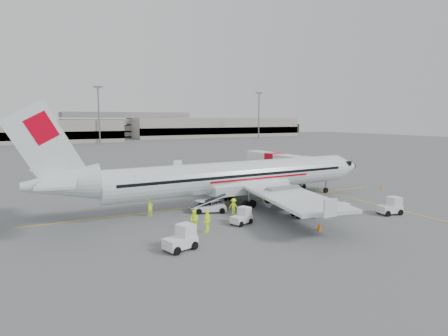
% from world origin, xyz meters
% --- Properties ---
extents(ground, '(360.00, 360.00, 0.00)m').
position_xyz_m(ground, '(0.00, 0.00, 0.00)').
color(ground, '#56595B').
extents(stripe_lead, '(44.00, 0.20, 0.01)m').
position_xyz_m(stripe_lead, '(0.00, 0.00, 0.01)').
color(stripe_lead, yellow).
rests_on(stripe_lead, ground).
extents(stripe_cross, '(0.20, 20.00, 0.01)m').
position_xyz_m(stripe_cross, '(14.00, -8.00, 0.01)').
color(stripe_cross, yellow).
rests_on(stripe_cross, ground).
extents(terminal_east, '(90.00, 26.00, 10.00)m').
position_xyz_m(terminal_east, '(70.00, 145.00, 5.00)').
color(terminal_east, gray).
rests_on(terminal_east, ground).
extents(parking_garage, '(62.00, 24.00, 14.00)m').
position_xyz_m(parking_garage, '(25.00, 160.00, 7.00)').
color(parking_garage, slate).
rests_on(parking_garage, ground).
extents(treeline, '(300.00, 3.00, 6.00)m').
position_xyz_m(treeline, '(0.00, 175.00, 3.00)').
color(treeline, black).
rests_on(treeline, ground).
extents(mast_center, '(3.20, 1.20, 22.00)m').
position_xyz_m(mast_center, '(5.00, 118.00, 11.00)').
color(mast_center, slate).
rests_on(mast_center, ground).
extents(mast_east, '(3.20, 1.20, 22.00)m').
position_xyz_m(mast_east, '(80.00, 118.00, 11.00)').
color(mast_east, slate).
rests_on(mast_east, ground).
extents(aircraft, '(40.50, 32.12, 10.96)m').
position_xyz_m(aircraft, '(0.20, -0.96, 5.48)').
color(aircraft, white).
rests_on(aircraft, ground).
extents(jet_bridge, '(3.35, 16.96, 4.44)m').
position_xyz_m(jet_bridge, '(12.57, 9.31, 2.22)').
color(jet_bridge, white).
rests_on(jet_bridge, ground).
extents(belt_loader, '(4.66, 3.05, 2.37)m').
position_xyz_m(belt_loader, '(-4.19, -2.89, 1.18)').
color(belt_loader, white).
rests_on(belt_loader, ground).
extents(tug_fore, '(2.46, 1.66, 1.76)m').
position_xyz_m(tug_fore, '(11.55, -12.04, 0.88)').
color(tug_fore, white).
rests_on(tug_fore, ground).
extents(tug_mid, '(2.24, 1.73, 1.53)m').
position_xyz_m(tug_mid, '(-3.54, -8.15, 0.76)').
color(tug_mid, white).
rests_on(tug_mid, ground).
extents(tug_aft, '(2.68, 2.01, 1.84)m').
position_xyz_m(tug_aft, '(-10.96, -11.95, 0.92)').
color(tug_aft, white).
rests_on(tug_aft, ground).
extents(cart_loaded_a, '(2.52, 1.86, 1.18)m').
position_xyz_m(cart_loaded_a, '(-4.22, -2.00, 0.59)').
color(cart_loaded_a, white).
rests_on(cart_loaded_a, ground).
extents(cart_loaded_b, '(2.47, 2.04, 1.12)m').
position_xyz_m(cart_loaded_b, '(-3.36, -2.00, 0.56)').
color(cart_loaded_b, white).
rests_on(cart_loaded_b, ground).
extents(cart_empty_a, '(2.54, 1.85, 1.19)m').
position_xyz_m(cart_empty_a, '(3.07, -8.90, 0.60)').
color(cart_empty_a, white).
rests_on(cart_empty_a, ground).
extents(cart_empty_b, '(2.20, 1.50, 1.07)m').
position_xyz_m(cart_empty_b, '(7.19, -9.52, 0.53)').
color(cart_empty_b, white).
rests_on(cart_empty_b, ground).
extents(cone_nose, '(0.35, 0.35, 0.57)m').
position_xyz_m(cone_nose, '(22.71, -1.78, 0.28)').
color(cone_nose, orange).
rests_on(cone_nose, ground).
extents(cone_port, '(0.35, 0.35, 0.56)m').
position_xyz_m(cone_port, '(3.15, 8.80, 0.28)').
color(cone_port, orange).
rests_on(cone_port, ground).
extents(cone_stbd, '(0.43, 0.43, 0.70)m').
position_xyz_m(cone_stbd, '(1.47, -12.96, 0.35)').
color(cone_stbd, orange).
rests_on(cone_stbd, ground).
extents(crew_a, '(0.72, 0.61, 1.67)m').
position_xyz_m(crew_a, '(-10.09, -1.50, 0.84)').
color(crew_a, '#DBFF21').
rests_on(crew_a, ground).
extents(crew_b, '(0.98, 1.06, 1.75)m').
position_xyz_m(crew_b, '(-7.98, -7.67, 0.87)').
color(crew_b, '#DBFF21').
rests_on(crew_b, ground).
extents(crew_c, '(1.13, 1.22, 1.65)m').
position_xyz_m(crew_c, '(-2.44, -4.75, 0.83)').
color(crew_c, '#DBFF21').
rests_on(crew_c, ground).
extents(crew_d, '(1.16, 1.09, 1.93)m').
position_xyz_m(crew_d, '(-7.31, -8.88, 0.96)').
color(crew_d, '#DBFF21').
rests_on(crew_d, ground).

